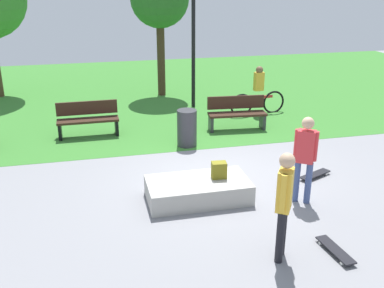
% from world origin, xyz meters
% --- Properties ---
extents(ground_plane, '(28.00, 28.00, 0.00)m').
position_xyz_m(ground_plane, '(0.00, 0.00, 0.00)').
color(ground_plane, gray).
extents(grass_lawn, '(26.60, 12.42, 0.01)m').
position_xyz_m(grass_lawn, '(0.00, 7.79, 0.00)').
color(grass_lawn, '#387A2D').
rests_on(grass_lawn, ground_plane).
extents(concrete_ledge, '(1.94, 1.03, 0.39)m').
position_xyz_m(concrete_ledge, '(-0.71, -0.93, 0.20)').
color(concrete_ledge, '#A8A59E').
rests_on(concrete_ledge, ground_plane).
extents(backpack_on_ledge, '(0.30, 0.23, 0.32)m').
position_xyz_m(backpack_on_ledge, '(-0.29, -0.88, 0.55)').
color(backpack_on_ledge, olive).
rests_on(backpack_on_ledge, concrete_ledge).
extents(skater_performing_trick, '(0.34, 0.38, 1.73)m').
position_xyz_m(skater_performing_trick, '(0.05, -3.04, 1.01)').
color(skater_performing_trick, black).
rests_on(skater_performing_trick, ground_plane).
extents(skater_watching, '(0.38, 0.35, 1.69)m').
position_xyz_m(skater_watching, '(1.17, -1.46, 0.99)').
color(skater_watching, '#3F5184').
rests_on(skater_watching, ground_plane).
extents(skateboard_by_ledge, '(0.27, 0.82, 0.08)m').
position_xyz_m(skateboard_by_ledge, '(0.93, -3.15, 0.06)').
color(skateboard_by_ledge, black).
rests_on(skateboard_by_ledge, ground_plane).
extents(skateboard_spare, '(0.81, 0.50, 0.08)m').
position_xyz_m(skateboard_spare, '(1.96, -0.53, 0.06)').
color(skateboard_spare, black).
rests_on(skateboard_spare, ground_plane).
extents(park_bench_center_lawn, '(1.60, 0.49, 0.91)m').
position_xyz_m(park_bench_center_lawn, '(-2.69, 3.27, 0.48)').
color(park_bench_center_lawn, '#331E14').
rests_on(park_bench_center_lawn, ground_plane).
extents(park_bench_by_oak, '(1.63, 0.60, 0.91)m').
position_xyz_m(park_bench_by_oak, '(1.34, 2.90, 0.48)').
color(park_bench_by_oak, '#331E14').
rests_on(park_bench_by_oak, ground_plane).
extents(lamp_post, '(0.28, 0.28, 4.88)m').
position_xyz_m(lamp_post, '(0.69, 5.38, 2.92)').
color(lamp_post, black).
rests_on(lamp_post, ground_plane).
extents(trash_bin, '(0.49, 0.49, 0.93)m').
position_xyz_m(trash_bin, '(-0.29, 1.95, 0.46)').
color(trash_bin, '#333338').
rests_on(trash_bin, ground_plane).
extents(cyclist_on_bicycle, '(1.82, 0.24, 1.52)m').
position_xyz_m(cyclist_on_bicycle, '(2.42, 4.09, 0.63)').
color(cyclist_on_bicycle, black).
rests_on(cyclist_on_bicycle, ground_plane).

